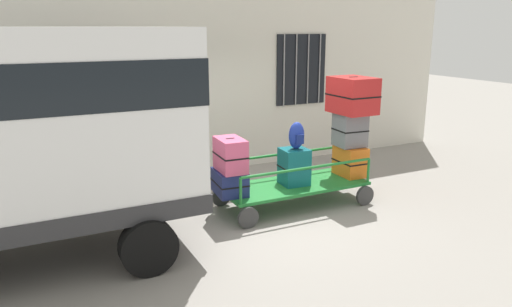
{
  "coord_description": "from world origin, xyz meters",
  "views": [
    {
      "loc": [
        -3.46,
        -6.7,
        2.91
      ],
      "look_at": [
        -0.14,
        -0.09,
        0.98
      ],
      "focal_mm": 34.29,
      "sensor_mm": 36.0,
      "label": 1
    }
  ],
  "objects_px": {
    "suitcase_left_middle": "(230,155)",
    "suitcase_center_middle": "(350,130)",
    "suitcase_center_bottom": "(350,161)",
    "suitcase_center_top": "(353,95)",
    "suitcase_midleft_bottom": "(294,167)",
    "backpack": "(297,136)",
    "luggage_cart": "(293,187)",
    "suitcase_left_bottom": "(230,182)"
  },
  "relations": [
    {
      "from": "suitcase_left_middle",
      "to": "suitcase_center_middle",
      "type": "relative_size",
      "value": 1.08
    },
    {
      "from": "suitcase_center_bottom",
      "to": "suitcase_center_top",
      "type": "distance_m",
      "value": 1.15
    },
    {
      "from": "suitcase_midleft_bottom",
      "to": "suitcase_center_top",
      "type": "bearing_deg",
      "value": 1.15
    },
    {
      "from": "suitcase_center_middle",
      "to": "suitcase_center_top",
      "type": "bearing_deg",
      "value": -90.0
    },
    {
      "from": "suitcase_center_bottom",
      "to": "backpack",
      "type": "bearing_deg",
      "value": -178.55
    },
    {
      "from": "suitcase_center_bottom",
      "to": "suitcase_center_top",
      "type": "bearing_deg",
      "value": 90.0
    },
    {
      "from": "suitcase_center_bottom",
      "to": "suitcase_center_top",
      "type": "xyz_separation_m",
      "value": [
        0.0,
        0.03,
        1.15
      ]
    },
    {
      "from": "luggage_cart",
      "to": "suitcase_midleft_bottom",
      "type": "relative_size",
      "value": 4.12
    },
    {
      "from": "suitcase_center_bottom",
      "to": "backpack",
      "type": "distance_m",
      "value": 1.26
    },
    {
      "from": "suitcase_center_bottom",
      "to": "suitcase_center_top",
      "type": "height_order",
      "value": "suitcase_center_top"
    },
    {
      "from": "suitcase_midleft_bottom",
      "to": "suitcase_center_middle",
      "type": "relative_size",
      "value": 1.05
    },
    {
      "from": "suitcase_left_bottom",
      "to": "suitcase_center_bottom",
      "type": "height_order",
      "value": "suitcase_center_bottom"
    },
    {
      "from": "suitcase_left_bottom",
      "to": "suitcase_center_middle",
      "type": "relative_size",
      "value": 1.12
    },
    {
      "from": "suitcase_midleft_bottom",
      "to": "suitcase_center_top",
      "type": "distance_m",
      "value": 1.58
    },
    {
      "from": "luggage_cart",
      "to": "suitcase_center_middle",
      "type": "xyz_separation_m",
      "value": [
        1.14,
        0.03,
        0.86
      ]
    },
    {
      "from": "suitcase_left_middle",
      "to": "suitcase_center_middle",
      "type": "distance_m",
      "value": 2.28
    },
    {
      "from": "suitcase_center_middle",
      "to": "suitcase_left_bottom",
      "type": "bearing_deg",
      "value": -179.77
    },
    {
      "from": "suitcase_left_middle",
      "to": "suitcase_center_bottom",
      "type": "distance_m",
      "value": 2.31
    },
    {
      "from": "luggage_cart",
      "to": "backpack",
      "type": "xyz_separation_m",
      "value": [
        0.02,
        -0.04,
        0.88
      ]
    },
    {
      "from": "luggage_cart",
      "to": "suitcase_center_bottom",
      "type": "distance_m",
      "value": 1.18
    },
    {
      "from": "suitcase_left_middle",
      "to": "suitcase_center_middle",
      "type": "xyz_separation_m",
      "value": [
        2.28,
        0.05,
        0.17
      ]
    },
    {
      "from": "suitcase_left_bottom",
      "to": "suitcase_center_top",
      "type": "distance_m",
      "value": 2.58
    },
    {
      "from": "luggage_cart",
      "to": "suitcase_center_middle",
      "type": "relative_size",
      "value": 4.32
    },
    {
      "from": "luggage_cart",
      "to": "backpack",
      "type": "bearing_deg",
      "value": -69.45
    },
    {
      "from": "suitcase_left_middle",
      "to": "suitcase_left_bottom",
      "type": "bearing_deg",
      "value": 90.0
    },
    {
      "from": "suitcase_left_bottom",
      "to": "suitcase_midleft_bottom",
      "type": "relative_size",
      "value": 1.07
    },
    {
      "from": "luggage_cart",
      "to": "suitcase_midleft_bottom",
      "type": "xyz_separation_m",
      "value": [
        0.0,
        -0.01,
        0.36
      ]
    },
    {
      "from": "suitcase_left_bottom",
      "to": "suitcase_left_middle",
      "type": "xyz_separation_m",
      "value": [
        0.0,
        -0.04,
        0.45
      ]
    },
    {
      "from": "suitcase_center_middle",
      "to": "backpack",
      "type": "xyz_separation_m",
      "value": [
        -1.12,
        -0.08,
        0.02
      ]
    },
    {
      "from": "suitcase_midleft_bottom",
      "to": "suitcase_center_middle",
      "type": "distance_m",
      "value": 1.25
    },
    {
      "from": "suitcase_left_middle",
      "to": "suitcase_center_bottom",
      "type": "xyz_separation_m",
      "value": [
        2.28,
        -0.0,
        -0.38
      ]
    },
    {
      "from": "suitcase_midleft_bottom",
      "to": "backpack",
      "type": "xyz_separation_m",
      "value": [
        0.02,
        -0.03,
        0.52
      ]
    },
    {
      "from": "suitcase_left_bottom",
      "to": "suitcase_center_top",
      "type": "relative_size",
      "value": 0.84
    },
    {
      "from": "luggage_cart",
      "to": "suitcase_left_bottom",
      "type": "height_order",
      "value": "suitcase_left_bottom"
    },
    {
      "from": "luggage_cart",
      "to": "suitcase_center_middle",
      "type": "distance_m",
      "value": 1.43
    },
    {
      "from": "suitcase_center_bottom",
      "to": "suitcase_center_middle",
      "type": "height_order",
      "value": "suitcase_center_middle"
    },
    {
      "from": "suitcase_center_top",
      "to": "backpack",
      "type": "bearing_deg",
      "value": -177.2
    },
    {
      "from": "suitcase_left_bottom",
      "to": "backpack",
      "type": "xyz_separation_m",
      "value": [
        1.15,
        -0.07,
        0.64
      ]
    },
    {
      "from": "suitcase_center_middle",
      "to": "backpack",
      "type": "distance_m",
      "value": 1.12
    },
    {
      "from": "suitcase_midleft_bottom",
      "to": "suitcase_left_bottom",
      "type": "bearing_deg",
      "value": 178.06
    },
    {
      "from": "suitcase_left_middle",
      "to": "backpack",
      "type": "xyz_separation_m",
      "value": [
        1.15,
        -0.03,
        0.19
      ]
    },
    {
      "from": "suitcase_left_bottom",
      "to": "backpack",
      "type": "bearing_deg",
      "value": -3.5
    }
  ]
}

